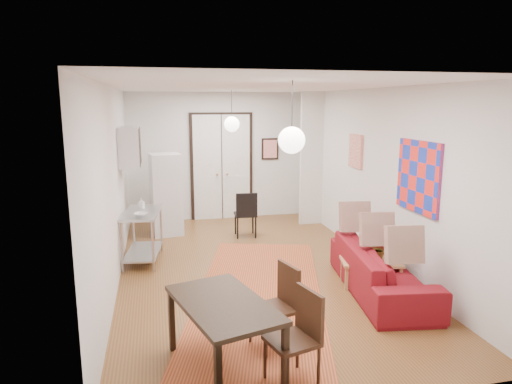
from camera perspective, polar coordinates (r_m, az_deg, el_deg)
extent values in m
plane|color=brown|center=(7.51, -0.30, -9.65)|extent=(7.00, 7.00, 0.00)
cube|color=white|center=(7.03, -0.32, 13.06)|extent=(4.20, 7.00, 0.02)
cube|color=silver|center=(10.54, -4.36, 4.46)|extent=(4.20, 0.02, 2.90)
cube|color=silver|center=(3.87, 10.83, -7.28)|extent=(4.20, 0.02, 2.90)
cube|color=silver|center=(7.00, -17.37, 0.63)|extent=(0.02, 7.00, 2.90)
cube|color=silver|center=(7.84, 14.87, 1.84)|extent=(0.02, 7.00, 2.90)
cube|color=white|center=(10.53, -4.30, 3.08)|extent=(1.44, 0.06, 2.50)
cube|color=silver|center=(10.06, 6.94, 4.10)|extent=(0.50, 0.10, 2.90)
cube|color=silver|center=(8.41, -15.51, 5.51)|extent=(0.35, 1.00, 0.70)
cube|color=red|center=(6.73, 19.63, 1.82)|extent=(0.05, 1.00, 1.00)
cube|color=white|center=(8.50, 12.37, 5.03)|extent=(0.05, 0.50, 0.60)
cube|color=red|center=(10.72, 1.77, 5.41)|extent=(0.40, 0.03, 0.50)
cube|color=#A46244|center=(8.91, -16.34, 6.08)|extent=(0.03, 0.44, 0.54)
sphere|color=white|center=(9.00, -3.05, 8.46)|extent=(0.30, 0.30, 0.30)
cylinder|color=black|center=(8.99, -3.07, 11.01)|extent=(0.01, 0.01, 0.50)
sphere|color=white|center=(5.10, 4.48, 6.47)|extent=(0.30, 0.30, 0.30)
cylinder|color=black|center=(5.09, 4.55, 10.97)|extent=(0.01, 0.01, 0.50)
cube|color=#BC512F|center=(6.61, 0.43, -12.56)|extent=(2.88, 4.87, 0.01)
imported|color=maroon|center=(6.79, 15.38, -9.30)|extent=(2.41, 1.22, 0.67)
cube|color=tan|center=(6.98, 14.19, -8.45)|extent=(0.95, 0.67, 0.04)
cube|color=tan|center=(6.73, 11.88, -10.85)|extent=(0.06, 0.06, 0.35)
cube|color=tan|center=(7.06, 17.65, -10.06)|extent=(0.06, 0.06, 0.35)
cube|color=tan|center=(7.05, 10.59, -9.75)|extent=(0.06, 0.06, 0.35)
cube|color=tan|center=(7.38, 16.15, -9.07)|extent=(0.06, 0.06, 0.35)
imported|color=#306B32|center=(6.96, 15.02, -6.76)|extent=(0.40, 0.36, 0.37)
cube|color=#A7A9AC|center=(7.87, -14.12, -2.53)|extent=(0.72, 1.20, 0.04)
cube|color=#A7A9AC|center=(8.05, -13.90, -7.25)|extent=(0.68, 1.16, 0.03)
cylinder|color=#A7A9AC|center=(7.48, -15.94, -6.71)|extent=(0.04, 0.04, 0.85)
cylinder|color=#A7A9AC|center=(7.47, -12.18, -6.57)|extent=(0.04, 0.04, 0.85)
cylinder|color=#A7A9AC|center=(8.50, -15.56, -4.57)|extent=(0.04, 0.04, 0.85)
cylinder|color=#A7A9AC|center=(8.48, -12.26, -4.44)|extent=(0.04, 0.04, 0.85)
imported|color=beige|center=(7.57, -14.19, -2.73)|extent=(0.27, 0.27, 0.05)
imported|color=teal|center=(8.09, -14.12, -1.37)|extent=(0.11, 0.11, 0.18)
cube|color=silver|center=(9.44, -11.18, -0.29)|extent=(0.66, 0.66, 1.66)
cube|color=black|center=(4.62, -4.13, -13.82)|extent=(1.10, 1.49, 0.05)
cube|color=black|center=(4.23, -7.54, -22.21)|extent=(0.07, 0.07, 0.69)
cube|color=black|center=(4.32, 1.96, -21.31)|extent=(0.07, 0.07, 0.69)
cube|color=black|center=(5.31, -8.78, -14.92)|extent=(0.07, 0.07, 0.69)
cube|color=black|center=(5.38, -1.45, -14.40)|extent=(0.07, 0.07, 0.69)
cube|color=#3A2012|center=(5.16, 2.15, -14.42)|extent=(0.54, 0.52, 0.04)
cube|color=#3A2012|center=(5.23, 1.60, -11.05)|extent=(0.15, 0.41, 0.46)
cylinder|color=#3A2012|center=(5.05, 0.63, -17.76)|extent=(0.03, 0.03, 0.44)
cylinder|color=#3A2012|center=(5.14, 4.72, -17.29)|extent=(0.03, 0.03, 0.44)
cylinder|color=#3A2012|center=(5.38, -0.33, -15.87)|extent=(0.03, 0.03, 0.44)
cylinder|color=#3A2012|center=(5.46, 3.50, -15.47)|extent=(0.03, 0.03, 0.44)
cube|color=#3A2012|center=(4.56, 4.49, -18.09)|extent=(0.54, 0.52, 0.04)
cube|color=#3A2012|center=(4.61, 3.79, -14.22)|extent=(0.15, 0.41, 0.46)
cylinder|color=#3A2012|center=(4.47, 2.83, -21.97)|extent=(0.03, 0.03, 0.44)
cylinder|color=#3A2012|center=(4.57, 7.50, -21.29)|extent=(0.03, 0.03, 0.44)
cylinder|color=#3A2012|center=(4.78, 1.56, -19.57)|extent=(0.03, 0.03, 0.44)
cylinder|color=#3A2012|center=(4.87, 5.90, -19.02)|extent=(0.03, 0.03, 0.44)
cube|color=black|center=(9.19, -1.34, -2.82)|extent=(0.44, 0.44, 0.04)
cube|color=black|center=(9.31, -1.57, -1.07)|extent=(0.42, 0.06, 0.45)
cylinder|color=black|center=(9.04, -2.24, -4.54)|extent=(0.03, 0.03, 0.45)
cylinder|color=black|center=(9.11, 0.01, -4.41)|extent=(0.03, 0.03, 0.45)
cylinder|color=black|center=(9.38, -2.64, -3.96)|extent=(0.03, 0.03, 0.45)
cylinder|color=black|center=(9.45, -0.47, -3.84)|extent=(0.03, 0.03, 0.45)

